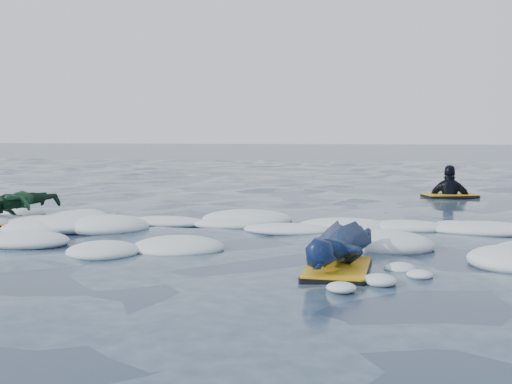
% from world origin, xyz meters
% --- Properties ---
extents(ground, '(120.00, 120.00, 0.00)m').
position_xyz_m(ground, '(0.00, 0.00, 0.00)').
color(ground, '#162136').
rests_on(ground, ground).
extents(foam_band, '(12.00, 3.10, 0.30)m').
position_xyz_m(foam_band, '(0.00, 1.03, 0.00)').
color(foam_band, silver).
rests_on(foam_band, ground).
extents(prone_woman_unit, '(0.84, 1.59, 0.39)m').
position_xyz_m(prone_woman_unit, '(1.90, -0.75, 0.20)').
color(prone_woman_unit, black).
rests_on(prone_woman_unit, ground).
extents(prone_child_unit, '(1.00, 1.26, 0.44)m').
position_xyz_m(prone_child_unit, '(-2.56, 1.56, 0.22)').
color(prone_child_unit, black).
rests_on(prone_child_unit, ground).
extents(waiting_rider_unit, '(1.10, 0.81, 1.48)m').
position_xyz_m(waiting_rider_unit, '(3.80, 6.03, -0.10)').
color(waiting_rider_unit, black).
rests_on(waiting_rider_unit, ground).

